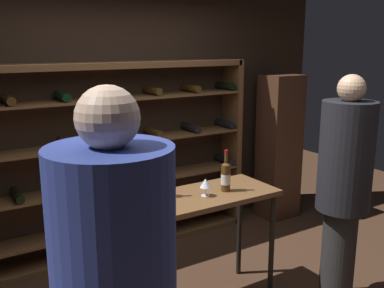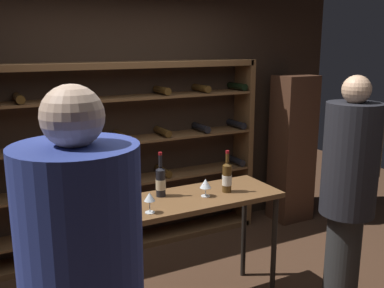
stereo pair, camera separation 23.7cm
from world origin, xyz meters
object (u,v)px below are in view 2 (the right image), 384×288
at_px(wine_bottle_amber_reserve, 161,181).
at_px(wine_bottle_gold_foil, 227,177).
at_px(display_cabinet, 292,149).
at_px(tasting_table, 198,210).
at_px(wine_glass_stemmed_right, 150,198).
at_px(person_guest_plum_blouse, 349,185).
at_px(wine_rack, 122,158).
at_px(wine_glass_stemmed_left, 205,184).

relative_size(wine_bottle_amber_reserve, wine_bottle_gold_foil, 1.04).
distance_m(display_cabinet, wine_bottle_gold_foil, 1.97).
bearing_deg(tasting_table, wine_glass_stemmed_right, -161.50).
bearing_deg(display_cabinet, person_guest_plum_blouse, -117.43).
xyz_separation_m(person_guest_plum_blouse, wine_bottle_amber_reserve, (-1.27, 0.66, 0.03)).
bearing_deg(tasting_table, wine_bottle_amber_reserve, 155.32).
bearing_deg(wine_glass_stemmed_right, person_guest_plum_blouse, -14.55).
bearing_deg(person_guest_plum_blouse, wine_rack, -170.14).
bearing_deg(display_cabinet, wine_bottle_gold_foil, -145.38).
bearing_deg(wine_glass_stemmed_right, wine_bottle_gold_foil, 9.97).
xyz_separation_m(wine_bottle_amber_reserve, wine_glass_stemmed_right, (-0.20, -0.27, -0.01)).
height_order(wine_rack, wine_bottle_gold_foil, wine_rack).
relative_size(tasting_table, display_cabinet, 0.74).
distance_m(wine_bottle_gold_foil, wine_glass_stemmed_right, 0.71).
bearing_deg(wine_glass_stemmed_right, display_cabinet, 28.12).
distance_m(wine_rack, wine_bottle_amber_reserve, 1.16).
xyz_separation_m(wine_bottle_gold_foil, wine_glass_stemmed_right, (-0.70, -0.12, -0.01)).
bearing_deg(wine_bottle_gold_foil, tasting_table, 172.49).
bearing_deg(wine_glass_stemmed_right, wine_glass_stemmed_left, 12.39).
xyz_separation_m(person_guest_plum_blouse, wine_glass_stemmed_left, (-0.97, 0.49, 0.01)).
bearing_deg(wine_bottle_amber_reserve, display_cabinet, 24.54).
bearing_deg(wine_bottle_amber_reserve, wine_bottle_gold_foil, -16.82).
bearing_deg(wine_glass_stemmed_right, tasting_table, 18.50).
xyz_separation_m(person_guest_plum_blouse, wine_bottle_gold_foil, (-0.77, 0.51, 0.03)).
height_order(wine_bottle_gold_foil, wine_glass_stemmed_left, wine_bottle_gold_foil).
height_order(wine_bottle_amber_reserve, wine_glass_stemmed_right, wine_bottle_amber_reserve).
bearing_deg(wine_rack, wine_glass_stemmed_left, -80.91).
xyz_separation_m(wine_bottle_amber_reserve, wine_bottle_gold_foil, (0.50, -0.15, 0.00)).
bearing_deg(wine_glass_stemmed_left, tasting_table, 131.12).
bearing_deg(wine_bottle_gold_foil, wine_rack, 107.48).
distance_m(display_cabinet, wine_bottle_amber_reserve, 2.33).
xyz_separation_m(tasting_table, display_cabinet, (1.85, 1.08, 0.04)).
bearing_deg(wine_bottle_amber_reserve, wine_rack, 85.71).
bearing_deg(person_guest_plum_blouse, wine_bottle_amber_reserve, -140.64).
distance_m(tasting_table, wine_bottle_amber_reserve, 0.37).
distance_m(wine_bottle_amber_reserve, wine_glass_stemmed_left, 0.34).
bearing_deg(wine_bottle_gold_foil, wine_bottle_amber_reserve, 163.18).
xyz_separation_m(display_cabinet, wine_bottle_amber_reserve, (-2.11, -0.96, 0.20)).
xyz_separation_m(wine_rack, tasting_table, (0.17, -1.27, -0.13)).
height_order(display_cabinet, wine_bottle_amber_reserve, display_cabinet).
height_order(wine_rack, wine_glass_stemmed_right, wine_rack).
distance_m(display_cabinet, wine_glass_stemmed_right, 2.63).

